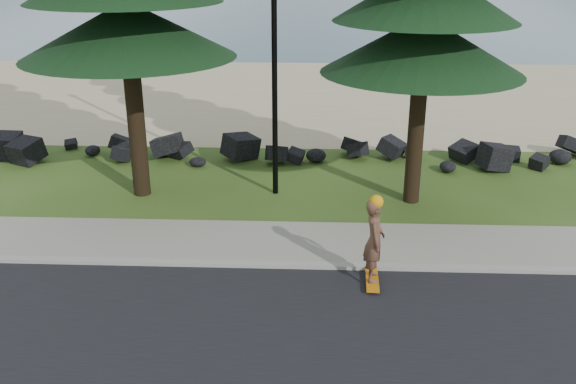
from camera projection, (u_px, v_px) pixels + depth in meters
The scene contains 9 objects.
ground at pixel (267, 247), 13.97m from camera, with size 160.00×160.00×0.00m, color #2D4917.
road at pixel (245, 379), 9.79m from camera, with size 160.00×7.00×0.02m, color black.
kerb at pixel (263, 265), 13.12m from camera, with size 160.00×0.20×0.10m, color #9A978A.
sidewalk at pixel (267, 242), 14.14m from camera, with size 160.00×2.00×0.08m, color gray.
beach_sand at pixel (291, 95), 27.43m from camera, with size 160.00×15.00×0.01m, color tan.
ocean at pixel (306, 8), 61.30m from camera, with size 160.00×58.00×0.01m, color #325460.
seawall_boulders at pixel (280, 163), 19.17m from camera, with size 60.00×2.40×1.10m, color black, non-canonical shape.
lamp_post at pixel (274, 33), 15.41m from camera, with size 0.25×0.14×8.14m.
skateboarder at pixel (374, 241), 12.17m from camera, with size 0.42×1.00×1.84m.
Camera 1 is at (1.00, -12.50, 6.29)m, focal length 40.00 mm.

